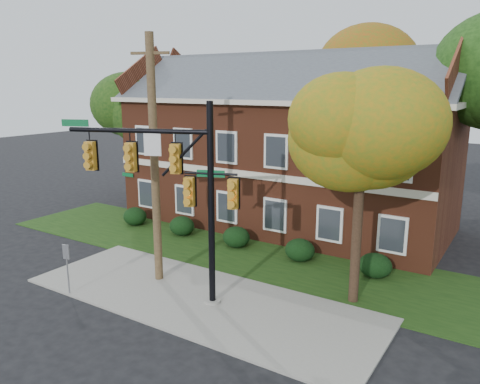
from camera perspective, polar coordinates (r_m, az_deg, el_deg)
The scene contains 15 objects.
ground at distance 17.61m, azimuth -7.10°, elevation -14.06°, with size 120.00×120.00×0.00m, color black.
sidewalk at distance 18.28m, azimuth -5.06°, elevation -12.80°, with size 14.00×5.00×0.08m, color gray.
grass_strip at distance 22.12m, azimuth 2.93°, elevation -8.12°, with size 30.00×6.00×0.04m, color #193811.
apartment_building at distance 27.00m, azimuth 5.65°, elevation 6.56°, with size 18.80×8.80×9.74m.
hedge_far_left at distance 27.77m, azimuth -12.68°, elevation -2.91°, with size 1.40×1.26×1.05m, color black.
hedge_left at distance 25.48m, azimuth -7.09°, elevation -4.13°, with size 1.40×1.26×1.05m, color black.
hedge_center at distance 23.49m, azimuth -0.46°, elevation -5.51°, with size 1.40×1.26×1.05m, color black.
hedge_right at distance 21.89m, azimuth 7.30°, elevation -7.04°, with size 1.40×1.26×1.05m, color black.
hedge_far_right at distance 20.75m, azimuth 16.16°, elevation -8.60°, with size 1.40×1.26×1.05m, color black.
tree_near_right at distance 16.64m, azimuth 15.39°, elevation 8.02°, with size 4.50×4.25×8.58m.
tree_left_rear at distance 31.64m, azimuth -11.41°, elevation 10.38°, with size 5.40×5.10×8.88m.
tree_far_rear at distance 33.57m, azimuth 14.21°, elevation 14.07°, with size 6.84×6.46×11.52m.
traffic_signal at distance 16.80m, azimuth -7.96°, elevation 1.33°, with size 6.32×2.46×7.44m.
utility_pole at distance 18.76m, azimuth -10.39°, elevation 3.69°, with size 1.49×0.62×9.89m.
sign_post at distance 19.20m, azimuth -20.36°, elevation -7.90°, with size 0.30×0.09×2.06m.
Camera 1 is at (10.16, -11.97, 7.97)m, focal length 35.00 mm.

